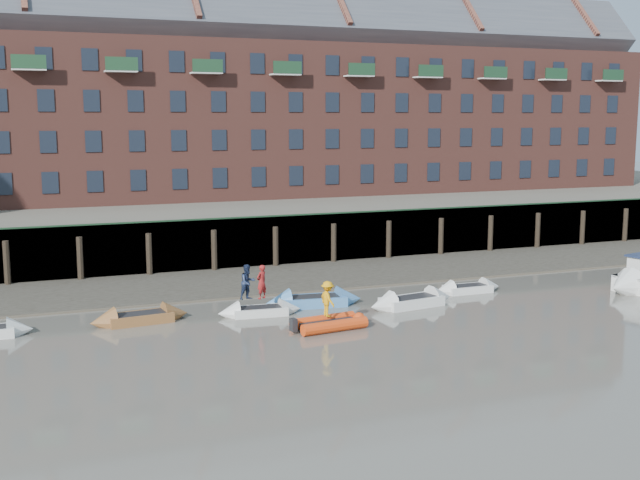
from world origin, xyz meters
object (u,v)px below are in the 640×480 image
person_rib_crew (328,299)px  rowboat_3 (260,311)px  rowboat_2 (140,318)px  rowboat_5 (412,302)px  person_rower_a (262,282)px  rib_tender (331,323)px  rowboat_6 (468,289)px  person_rower_b (248,282)px  rowboat_4 (314,301)px

person_rib_crew → rowboat_3: bearing=25.9°
person_rib_crew → rowboat_2: bearing=56.1°
rowboat_5 → person_rib_crew: bearing=-165.1°
rowboat_3 → person_rower_a: (0.13, 0.08, 1.42)m
rib_tender → person_rower_a: bearing=113.9°
rib_tender → person_rib_crew: bearing=152.3°
rowboat_3 → rowboat_6: (12.11, 0.76, -0.00)m
person_rib_crew → rowboat_5: bearing=-72.5°
rowboat_5 → person_rower_b: (-8.26, 1.19, 1.40)m
rowboat_3 → rib_tender: 4.23m
rowboat_3 → rowboat_4: 3.26m
person_rower_b → person_rib_crew: 4.53m
rowboat_2 → person_rower_a: person_rower_a is taller
rowboat_2 → rib_tender: 8.99m
rowboat_3 → person_rower_a: size_ratio=2.50×
rowboat_4 → rowboat_5: 4.97m
rowboat_5 → person_rower_a: (-7.59, 1.11, 1.37)m
rowboat_6 → rib_tender: 10.67m
rowboat_4 → person_rower_a: 3.40m
person_rower_b → person_rib_crew: bearing=-73.0°
rowboat_3 → rowboat_4: bearing=20.8°
rowboat_3 → person_rower_b: person_rower_b is taller
person_rower_a → person_rib_crew: bearing=87.7°
person_rib_crew → rowboat_4: bearing=-18.8°
rib_tender → person_rower_b: bearing=120.4°
rowboat_2 → rowboat_5: size_ratio=0.92×
rowboat_4 → rowboat_2: bearing=-171.7°
rowboat_2 → rowboat_3: bearing=-12.8°
rowboat_4 → rowboat_6: size_ratio=1.27×
rowboat_4 → person_rower_b: size_ratio=2.98×
rowboat_3 → person_rib_crew: bearing=-52.8°
rowboat_2 → person_rower_b: bearing=-11.7°
rowboat_3 → rowboat_5: (7.73, -1.03, 0.04)m
rib_tender → rowboat_3: bearing=116.0°
person_rower_b → person_rib_crew: size_ratio=1.06×
person_rower_a → person_rower_b: person_rower_b is taller
rowboat_3 → person_rower_a: bearing=35.2°
rowboat_6 → person_rower_b: 12.74m
rowboat_4 → person_rib_crew: bearing=-95.9°
rib_tender → person_rib_crew: size_ratio=2.23×
person_rib_crew → rib_tender: bearing=-116.3°
person_rower_a → person_rower_b: bearing=-39.0°
rowboat_3 → person_rower_b: bearing=168.7°
rowboat_3 → person_rower_a: person_rower_a is taller
rowboat_2 → rowboat_4: (8.78, 0.24, 0.02)m
rowboat_3 → rowboat_6: bearing=8.8°
rowboat_2 → rowboat_5: 13.47m
rowboat_4 → person_rower_a: person_rower_a is taller
rowboat_6 → rib_tender: bearing=-156.6°
rowboat_2 → person_rower_b: size_ratio=2.75×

